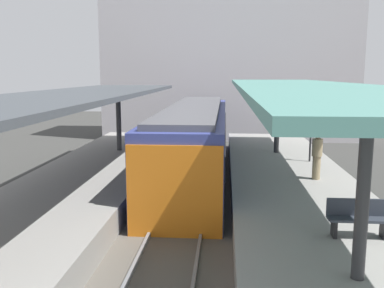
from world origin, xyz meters
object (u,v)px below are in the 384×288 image
(platform_bench, at_px, (358,217))
(passenger_near_bench, at_px, (317,155))
(platform_sign, at_px, (311,124))
(commuter_train, at_px, (195,141))

(platform_bench, bearing_deg, passenger_near_bench, 88.18)
(platform_bench, height_order, platform_sign, platform_sign)
(platform_bench, distance_m, platform_sign, 8.59)
(platform_sign, height_order, passenger_near_bench, platform_sign)
(platform_bench, bearing_deg, platform_sign, 86.28)
(commuter_train, xyz_separation_m, passenger_near_bench, (4.59, -3.75, 0.14))
(platform_bench, xyz_separation_m, platform_sign, (0.55, 8.49, 1.16))
(platform_sign, distance_m, passenger_near_bench, 3.23)
(platform_bench, distance_m, passenger_near_bench, 5.39)
(platform_bench, relative_size, platform_sign, 0.63)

